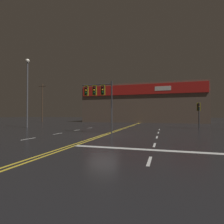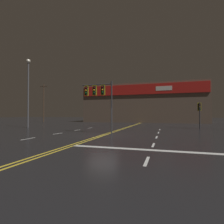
% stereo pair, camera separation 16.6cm
% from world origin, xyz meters
% --- Properties ---
extents(ground_plane, '(200.00, 200.00, 0.00)m').
position_xyz_m(ground_plane, '(0.00, 0.00, 0.00)').
color(ground_plane, black).
extents(road_markings, '(13.06, 60.00, 0.01)m').
position_xyz_m(road_markings, '(0.76, -0.88, 0.00)').
color(road_markings, gold).
rests_on(road_markings, ground).
extents(traffic_signal_median, '(3.10, 0.36, 4.89)m').
position_xyz_m(traffic_signal_median, '(-1.13, 1.81, 3.78)').
color(traffic_signal_median, '#38383D').
rests_on(traffic_signal_median, ground).
extents(traffic_signal_corner_northeast, '(0.42, 0.36, 3.20)m').
position_xyz_m(traffic_signal_corner_northeast, '(8.99, 9.53, 2.34)').
color(traffic_signal_corner_northeast, '#38383D').
rests_on(traffic_signal_corner_northeast, ground).
extents(streetlight_near_left, '(0.56, 0.56, 9.28)m').
position_xyz_m(streetlight_near_left, '(-12.71, 5.33, 5.94)').
color(streetlight_near_left, '#59595E').
rests_on(streetlight_near_left, ground).
extents(building_backdrop, '(26.93, 10.23, 8.63)m').
position_xyz_m(building_backdrop, '(0.00, 28.30, 4.33)').
color(building_backdrop, brown).
rests_on(building_backdrop, ground).
extents(utility_pole_row, '(46.66, 0.26, 12.04)m').
position_xyz_m(utility_pole_row, '(1.86, 21.62, 5.60)').
color(utility_pole_row, '#4C3828').
rests_on(utility_pole_row, ground).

